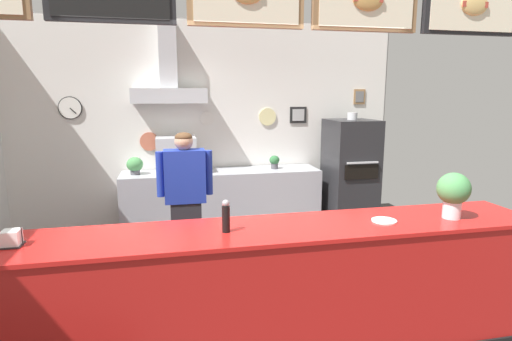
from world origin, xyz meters
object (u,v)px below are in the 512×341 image
object	(u,v)px
shop_worker	(186,201)
basil_vase	(453,193)
potted_rosemary	(135,165)
pepper_grinder	(226,216)
espresso_machine	(176,155)
napkin_holder	(11,239)
condiment_plate	(384,221)
pizza_oven	(350,176)
potted_basil	(274,161)

from	to	relation	value
shop_worker	basil_vase	bearing A→B (deg)	141.79
potted_rosemary	pepper_grinder	world-z (taller)	pepper_grinder
espresso_machine	napkin_holder	world-z (taller)	espresso_machine
shop_worker	basil_vase	world-z (taller)	shop_worker
shop_worker	condiment_plate	world-z (taller)	shop_worker
pizza_oven	basil_vase	world-z (taller)	pizza_oven
shop_worker	condiment_plate	size ratio (longest dim) A/B	8.43
espresso_machine	basil_vase	xyz separation A→B (m)	(2.05, -2.93, 0.07)
condiment_plate	napkin_holder	size ratio (longest dim) A/B	1.41
potted_rosemary	pepper_grinder	xyz separation A→B (m)	(0.82, -2.90, 0.10)
potted_rosemary	napkin_holder	world-z (taller)	potted_rosemary
shop_worker	condiment_plate	bearing A→B (deg)	132.92
condiment_plate	basil_vase	xyz separation A→B (m)	(0.56, -0.03, 0.20)
shop_worker	napkin_holder	distance (m)	1.95
potted_rosemary	napkin_holder	distance (m)	2.93
basil_vase	condiment_plate	bearing A→B (deg)	176.94
potted_basil	condiment_plate	world-z (taller)	potted_basil
pepper_grinder	basil_vase	world-z (taller)	basil_vase
pizza_oven	potted_basil	xyz separation A→B (m)	(-1.07, 0.25, 0.21)
shop_worker	napkin_holder	size ratio (longest dim) A/B	11.88
pizza_oven	potted_rosemary	distance (m)	3.03
pizza_oven	condiment_plate	world-z (taller)	pizza_oven
basil_vase	potted_basil	bearing A→B (deg)	102.60
pepper_grinder	napkin_holder	xyz separation A→B (m)	(-1.39, 0.02, -0.07)
shop_worker	potted_basil	size ratio (longest dim) A/B	8.32
pizza_oven	condiment_plate	bearing A→B (deg)	-109.85
potted_basil	condiment_plate	xyz separation A→B (m)	(0.10, -2.93, 0.01)
napkin_holder	pizza_oven	bearing A→B (deg)	36.51
shop_worker	espresso_machine	distance (m)	1.36
napkin_holder	pepper_grinder	bearing A→B (deg)	-0.89
espresso_machine	napkin_holder	distance (m)	3.08
shop_worker	pepper_grinder	size ratio (longest dim) A/B	6.79
pizza_oven	potted_rosemary	xyz separation A→B (m)	(-3.01, 0.23, 0.23)
shop_worker	napkin_holder	xyz separation A→B (m)	(-1.17, -1.54, 0.22)
pizza_oven	potted_basil	size ratio (longest dim) A/B	8.98
pepper_grinder	pizza_oven	bearing A→B (deg)	50.63
pepper_grinder	basil_vase	bearing A→B (deg)	-1.42
pizza_oven	condiment_plate	xyz separation A→B (m)	(-0.97, -2.68, 0.22)
pepper_grinder	potted_rosemary	bearing A→B (deg)	105.83
basil_vase	pepper_grinder	bearing A→B (deg)	178.58
pizza_oven	potted_rosemary	size ratio (longest dim) A/B	7.29
potted_basil	potted_rosemary	size ratio (longest dim) A/B	0.81
pizza_oven	pepper_grinder	bearing A→B (deg)	-129.37
pizza_oven	shop_worker	bearing A→B (deg)	-155.33
condiment_plate	espresso_machine	bearing A→B (deg)	117.20
pizza_oven	pepper_grinder	xyz separation A→B (m)	(-2.19, -2.67, 0.33)
basil_vase	potted_rosemary	bearing A→B (deg)	131.52
basil_vase	napkin_holder	xyz separation A→B (m)	(-3.17, 0.07, -0.16)
pizza_oven	pepper_grinder	distance (m)	3.47
napkin_holder	shop_worker	bearing A→B (deg)	52.80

